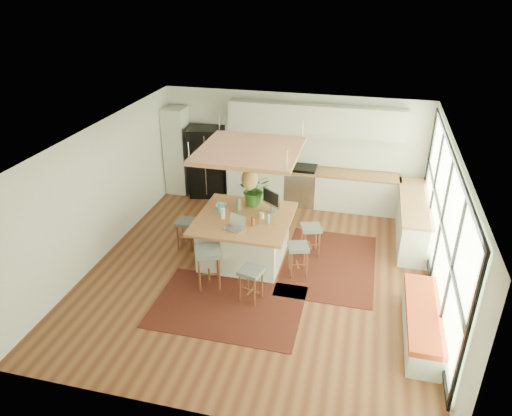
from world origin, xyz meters
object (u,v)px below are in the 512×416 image
(island, at_px, (244,238))
(stool_right_back, at_px, (311,239))
(monitor, at_px, (271,199))
(island_plant, at_px, (254,193))
(stool_near_left, at_px, (209,270))
(stool_near_right, at_px, (251,283))
(microwave, at_px, (241,156))
(fridge, at_px, (207,161))
(stool_right_front, at_px, (298,258))
(stool_left_side, at_px, (187,233))
(laptop, at_px, (233,223))

(island, height_order, stool_right_back, island)
(monitor, relative_size, island_plant, 0.73)
(stool_near_left, bearing_deg, stool_right_back, 43.16)
(stool_near_right, xyz_separation_m, microwave, (-1.32, 4.13, 0.78))
(stool_near_left, bearing_deg, monitor, 60.87)
(fridge, distance_m, stool_near_left, 4.16)
(stool_right_front, height_order, microwave, microwave)
(stool_near_right, xyz_separation_m, stool_left_side, (-1.77, 1.43, 0.00))
(monitor, bearing_deg, island_plant, -170.24)
(stool_near_left, relative_size, stool_right_back, 1.21)
(stool_left_side, xyz_separation_m, microwave, (0.45, 2.70, 0.78))
(monitor, height_order, island_plant, island_plant)
(fridge, relative_size, stool_left_side, 2.78)
(stool_near_right, relative_size, island_plant, 0.94)
(fridge, distance_m, stool_right_back, 3.85)
(microwave, bearing_deg, laptop, -95.17)
(fridge, relative_size, island_plant, 2.62)
(monitor, bearing_deg, stool_near_left, -81.17)
(stool_left_side, relative_size, monitor, 1.29)
(stool_near_right, height_order, stool_right_front, same)
(stool_right_front, bearing_deg, stool_right_back, 80.23)
(island, relative_size, island_plant, 2.69)
(island, relative_size, stool_near_right, 2.87)
(stool_near_right, xyz_separation_m, stool_right_front, (0.67, 1.01, 0.00))
(monitor, distance_m, island_plant, 0.46)
(stool_right_front, height_order, stool_left_side, stool_left_side)
(microwave, bearing_deg, fridge, 162.50)
(monitor, distance_m, microwave, 2.73)
(island, relative_size, laptop, 4.88)
(island_plant, bearing_deg, microwave, 112.29)
(stool_right_back, relative_size, laptop, 1.72)
(island, height_order, stool_right_front, island)
(stool_near_left, height_order, island_plant, island_plant)
(laptop, xyz_separation_m, monitor, (0.53, 0.91, 0.14))
(stool_near_right, bearing_deg, island, 109.74)
(laptop, bearing_deg, stool_right_back, 57.24)
(island, distance_m, stool_right_back, 1.37)
(monitor, bearing_deg, microwave, 156.36)
(island, xyz_separation_m, stool_near_left, (-0.38, -1.11, -0.11))
(stool_near_left, bearing_deg, stool_right_front, 26.97)
(stool_near_right, distance_m, island_plant, 2.17)
(island, height_order, stool_near_left, island)
(laptop, bearing_deg, island, 104.01)
(stool_right_back, bearing_deg, stool_near_left, -136.84)
(fridge, distance_m, island, 3.30)
(stool_left_side, distance_m, island_plant, 1.67)
(stool_right_back, bearing_deg, microwave, 132.25)
(fridge, distance_m, island_plant, 2.82)
(island, relative_size, stool_right_front, 2.87)
(laptop, height_order, microwave, microwave)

